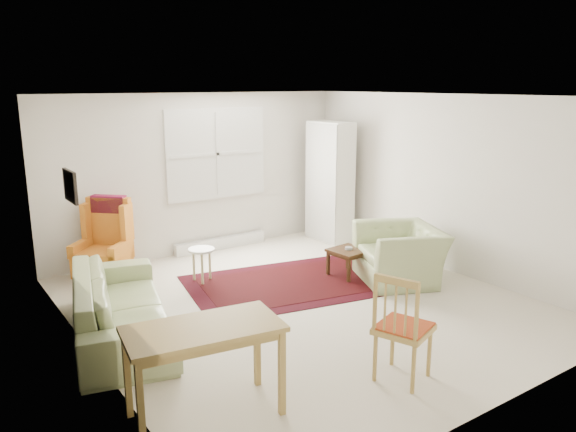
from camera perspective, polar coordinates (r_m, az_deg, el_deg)
room at (r=6.78m, az=0.56°, el=1.57°), size 5.04×5.54×2.51m
rug at (r=7.63m, az=0.50°, el=-6.78°), size 3.05×2.28×0.03m
sofa at (r=6.27m, az=-16.75°, el=-7.52°), size 1.45×2.48×0.94m
armchair at (r=7.78m, az=11.30°, el=-3.29°), size 1.38×1.46×0.90m
wingback_chair at (r=8.02m, az=-18.45°, el=-2.35°), size 0.95×0.95×1.13m
coffee_table at (r=7.92m, az=6.14°, el=-4.72°), size 0.52×0.52×0.39m
stool at (r=7.72m, az=-8.74°, el=-4.94°), size 0.39×0.39×0.48m
cabinet at (r=9.53m, az=4.30°, el=3.47°), size 0.45×0.82×2.02m
desk at (r=4.71m, az=-8.45°, el=-15.36°), size 1.31×0.79×0.78m
desk_chair at (r=5.24m, az=11.69°, el=-10.88°), size 0.58×0.58×1.04m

